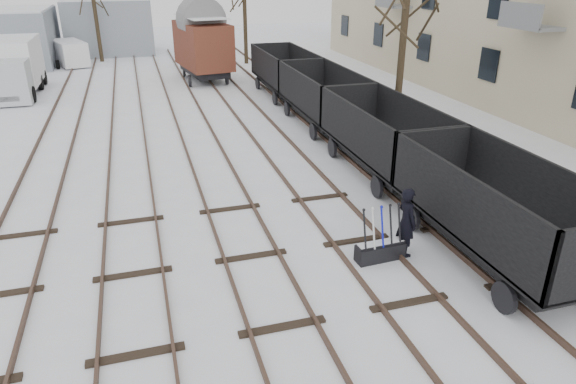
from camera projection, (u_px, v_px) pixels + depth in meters
name	position (u px, v px, depth m)	size (l,w,h in m)	color
ground	(282.00, 328.00, 10.89)	(120.00, 120.00, 0.00)	white
tracks	(198.00, 136.00, 22.84)	(13.90, 52.00, 0.16)	black
shed_right	(109.00, 26.00, 43.98)	(7.00, 6.00, 4.50)	gray
ground_frame	(380.00, 250.00, 13.32)	(1.32, 0.50, 1.49)	black
worker	(406.00, 222.00, 13.33)	(0.69, 0.45, 1.89)	black
freight_wagon_a	(495.00, 224.00, 13.10)	(2.55, 6.36, 2.60)	black
freight_wagon_b	(383.00, 146.00, 18.70)	(2.55, 6.36, 2.60)	black
freight_wagon_c	(323.00, 105.00, 24.31)	(2.55, 6.36, 2.60)	black
freight_wagon_d	(285.00, 78.00, 29.92)	(2.55, 6.36, 2.60)	black
box_van_wagon	(203.00, 44.00, 33.22)	(3.59, 5.70, 4.08)	black
lorry	(15.00, 67.00, 29.82)	(2.28, 6.92, 3.13)	black
panel_van	(70.00, 53.00, 38.87)	(2.99, 4.50, 1.83)	white
tree_near	(400.00, 71.00, 21.69)	(0.30, 0.30, 5.90)	black
tree_far_left	(96.00, 21.00, 39.67)	(0.30, 0.30, 6.14)	black
tree_far_right	(245.00, 20.00, 38.80)	(0.30, 0.30, 6.41)	black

